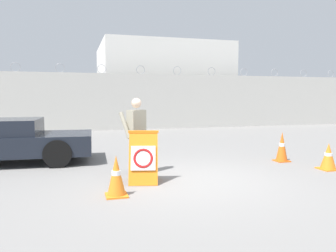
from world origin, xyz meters
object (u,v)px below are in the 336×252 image
(barricade_sign, at_px, (144,157))
(parked_car_front_coupe, at_px, (5,141))
(traffic_cone_mid, at_px, (116,176))
(traffic_cone_near, at_px, (328,157))
(traffic_cone_far, at_px, (282,147))
(security_guard, at_px, (136,132))

(barricade_sign, relative_size, parked_car_front_coupe, 0.24)
(traffic_cone_mid, bearing_deg, traffic_cone_near, 8.12)
(barricade_sign, xyz_separation_m, traffic_cone_near, (4.59, -0.08, -0.22))
(barricade_sign, distance_m, parked_car_front_coupe, 4.28)
(parked_car_front_coupe, bearing_deg, traffic_cone_far, -10.73)
(traffic_cone_mid, relative_size, traffic_cone_far, 0.91)
(traffic_cone_near, xyz_separation_m, traffic_cone_far, (-0.48, 1.19, 0.08))
(parked_car_front_coupe, bearing_deg, barricade_sign, -39.37)
(traffic_cone_far, relative_size, parked_car_front_coupe, 0.18)
(barricade_sign, relative_size, traffic_cone_near, 1.67)
(barricade_sign, distance_m, traffic_cone_mid, 1.08)
(security_guard, relative_size, traffic_cone_near, 2.69)
(traffic_cone_far, bearing_deg, security_guard, -174.92)
(security_guard, height_order, traffic_cone_mid, security_guard)
(security_guard, height_order, traffic_cone_far, security_guard)
(security_guard, xyz_separation_m, traffic_cone_far, (4.12, 0.37, -0.57))
(traffic_cone_near, xyz_separation_m, traffic_cone_mid, (-5.25, -0.75, 0.04))
(barricade_sign, height_order, security_guard, security_guard)
(barricade_sign, relative_size, traffic_cone_mid, 1.47)
(traffic_cone_far, bearing_deg, traffic_cone_near, -68.03)
(traffic_cone_near, relative_size, traffic_cone_far, 0.80)
(security_guard, distance_m, traffic_cone_near, 4.71)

